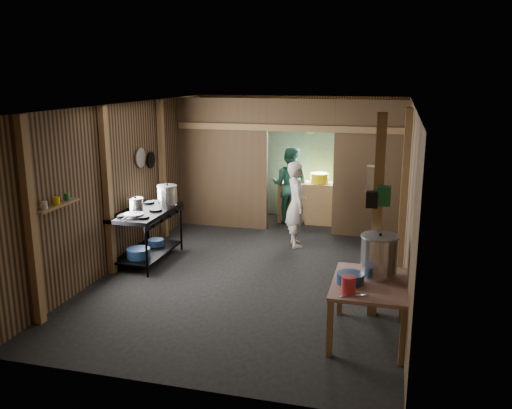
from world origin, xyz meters
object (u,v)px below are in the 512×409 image
(prep_table, at_px, (369,310))
(pink_bucket, at_px, (348,285))
(stove_pot_large, at_px, (167,195))
(yellow_tub, at_px, (319,178))
(stock_pot, at_px, (379,257))
(gas_range, at_px, (147,236))
(cook, at_px, (296,204))

(prep_table, height_order, pink_bucket, pink_bucket)
(pink_bucket, bearing_deg, prep_table, 60.39)
(stove_pot_large, height_order, pink_bucket, stove_pot_large)
(stove_pot_large, bearing_deg, yellow_tub, 49.35)
(stove_pot_large, xyz_separation_m, yellow_tub, (2.24, 2.61, -0.08))
(prep_table, distance_m, pink_bucket, 0.63)
(stove_pot_large, relative_size, stock_pot, 0.66)
(gas_range, bearing_deg, prep_table, -25.85)
(stock_pot, bearing_deg, pink_bucket, -116.15)
(gas_range, xyz_separation_m, pink_bucket, (3.49, -2.18, 0.36))
(gas_range, distance_m, stock_pot, 4.13)
(gas_range, relative_size, stock_pot, 2.84)
(gas_range, height_order, stove_pot_large, stove_pot_large)
(stove_pot_large, xyz_separation_m, pink_bucket, (3.32, -2.68, -0.23))
(stove_pot_large, distance_m, yellow_tub, 3.44)
(prep_table, bearing_deg, pink_bucket, -119.61)
(stove_pot_large, distance_m, stock_pot, 4.17)
(gas_range, xyz_separation_m, stock_pot, (3.79, -1.57, 0.50))
(prep_table, xyz_separation_m, yellow_tub, (-1.30, 4.90, 0.60))
(stock_pot, bearing_deg, cook, 117.24)
(gas_range, bearing_deg, stock_pot, -22.54)
(gas_range, height_order, stock_pot, stock_pot)
(yellow_tub, bearing_deg, cook, -96.06)
(prep_table, relative_size, pink_bucket, 6.19)
(gas_range, height_order, yellow_tub, yellow_tub)
(prep_table, relative_size, stove_pot_large, 3.42)
(pink_bucket, bearing_deg, cook, 109.10)
(pink_bucket, distance_m, yellow_tub, 5.40)
(stock_pot, xyz_separation_m, pink_bucket, (-0.30, -0.61, -0.15))
(gas_range, bearing_deg, cook, 32.93)
(gas_range, xyz_separation_m, prep_table, (3.71, -1.80, -0.09))
(stock_pot, distance_m, cook, 3.40)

